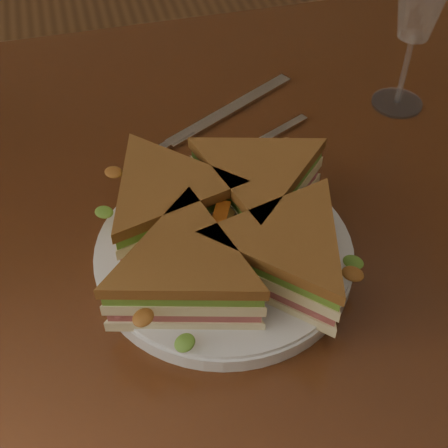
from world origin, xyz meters
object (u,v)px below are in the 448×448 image
object	(u,v)px
plate	(224,254)
sandwich_wedges	(224,228)
table	(172,277)
spoon	(218,164)
knife	(223,115)

from	to	relation	value
plate	sandwich_wedges	distance (m)	0.04
sandwich_wedges	table	bearing A→B (deg)	121.25
spoon	knife	xyz separation A→B (m)	(0.03, 0.09, -0.00)
knife	plate	bearing A→B (deg)	-133.19
table	plate	distance (m)	0.14
plate	table	bearing A→B (deg)	121.25
plate	knife	bearing A→B (deg)	75.79
spoon	knife	distance (m)	0.10
spoon	sandwich_wedges	bearing A→B (deg)	-127.67
knife	table	bearing A→B (deg)	-152.14
spoon	knife	world-z (taller)	spoon
table	plate	world-z (taller)	plate
sandwich_wedges	spoon	world-z (taller)	sandwich_wedges
plate	sandwich_wedges	size ratio (longest dim) A/B	0.79
plate	spoon	size ratio (longest dim) A/B	1.45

